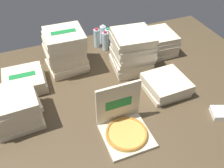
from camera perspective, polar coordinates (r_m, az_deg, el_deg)
The scene contains 15 objects.
ground_plane at distance 2.22m, azimuth 1.59°, elevation -4.34°, with size 3.20×2.40×0.02m, color #4C3D28.
open_pizza_box at distance 1.93m, azimuth 2.84°, elevation -9.54°, with size 0.36×0.37×0.39m.
pizza_stack_center_far at distance 2.52m, azimuth -10.78°, elevation 7.62°, with size 0.40×0.39×0.42m.
pizza_stack_right_mid at distance 2.45m, azimuth -19.41°, elevation 0.67°, with size 0.38×0.38×0.14m.
pizza_stack_left_near at distance 2.11m, azimuth -21.43°, elevation -5.24°, with size 0.41×0.40×0.28m.
pizza_stack_left_mid at distance 2.47m, azimuth 4.60°, elevation 7.51°, with size 0.41×0.42×0.42m.
pizza_stack_left_far at distance 2.33m, azimuth 12.27°, elevation -0.16°, with size 0.38×0.38×0.14m.
pizza_stack_right_far at distance 2.81m, azimuth 10.30°, elevation 9.33°, with size 0.38×0.39×0.23m.
water_bottle_0 at distance 2.90m, azimuth 0.53°, elevation 10.93°, with size 0.07×0.07×0.23m.
water_bottle_1 at distance 2.82m, azimuth 0.55°, elevation 9.97°, with size 0.07×0.07×0.23m.
water_bottle_2 at distance 2.87m, azimuth -0.94°, elevation 10.59°, with size 0.07×0.07×0.23m.
water_bottle_3 at distance 2.81m, azimuth -1.56°, elevation 9.84°, with size 0.07×0.07×0.23m.
water_bottle_4 at distance 2.87m, azimuth -3.53°, elevation 10.53°, with size 0.07×0.07×0.23m.
water_bottle_5 at distance 2.93m, azimuth -2.10°, elevation 11.25°, with size 0.07×0.07×0.23m.
napkin_pile at distance 2.28m, azimuth 23.63°, elevation -6.13°, with size 0.14×0.14×0.05m, color white.
Camera 1 is at (-0.62, -1.42, 1.58)m, focal length 39.72 mm.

